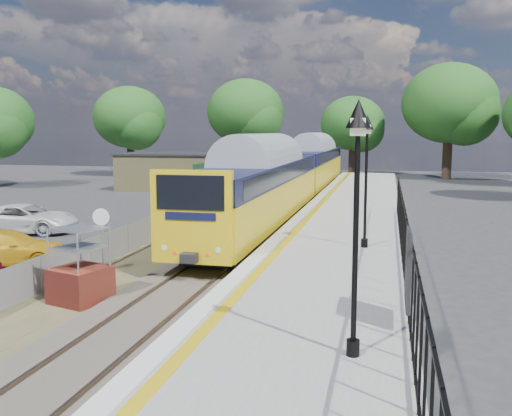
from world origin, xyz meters
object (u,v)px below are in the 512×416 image
(victorian_lamp_north, at_px, (367,150))
(brick_plinth, at_px, (80,267))
(victorian_lamp_south, at_px, (357,169))
(car_white, at_px, (25,219))
(train, at_px, (294,171))
(speed_sign, at_px, (102,236))
(car_yellow, at_px, (7,248))

(victorian_lamp_north, bearing_deg, brick_plinth, -144.11)
(brick_plinth, bearing_deg, victorian_lamp_south, -28.57)
(car_white, bearing_deg, train, -47.88)
(victorian_lamp_south, distance_m, speed_sign, 10.16)
(speed_sign, bearing_deg, brick_plinth, -100.68)
(victorian_lamp_north, bearing_deg, car_yellow, -171.73)
(victorian_lamp_south, relative_size, car_yellow, 1.02)
(victorian_lamp_south, distance_m, brick_plinth, 9.66)
(speed_sign, bearing_deg, train, 72.71)
(train, bearing_deg, victorian_lamp_north, -72.95)
(victorian_lamp_north, distance_m, car_white, 17.43)
(brick_plinth, relative_size, car_white, 0.45)
(speed_sign, bearing_deg, car_white, 124.79)
(car_yellow, bearing_deg, victorian_lamp_north, -97.80)
(train, relative_size, car_yellow, 9.09)
(car_yellow, xyz_separation_m, car_white, (-3.53, 6.17, 0.05))
(brick_plinth, bearing_deg, victorian_lamp_north, 35.89)
(victorian_lamp_south, xyz_separation_m, brick_plinth, (-8.00, 4.36, -3.22))
(victorian_lamp_south, height_order, speed_sign, victorian_lamp_south)
(car_white, bearing_deg, victorian_lamp_north, -111.66)
(brick_plinth, bearing_deg, car_white, 131.26)
(speed_sign, bearing_deg, car_yellow, 144.47)
(train, height_order, car_white, train)
(victorian_lamp_north, xyz_separation_m, car_white, (-16.51, 4.28, -3.59))
(victorian_lamp_south, distance_m, car_yellow, 15.90)
(victorian_lamp_south, xyz_separation_m, car_yellow, (-13.18, 8.11, -3.65))
(victorian_lamp_north, height_order, brick_plinth, victorian_lamp_north)
(car_yellow, relative_size, car_white, 0.89)
(train, bearing_deg, brick_plinth, -96.22)
(brick_plinth, distance_m, car_white, 13.21)
(speed_sign, bearing_deg, victorian_lamp_south, -46.22)
(victorian_lamp_north, relative_size, car_white, 0.91)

